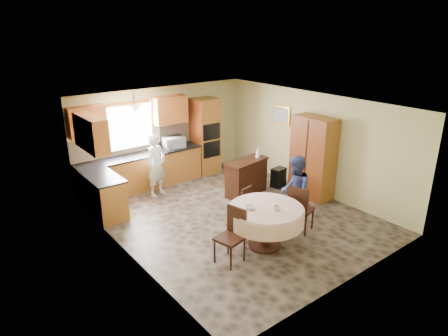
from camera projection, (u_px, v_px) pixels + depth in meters
name	position (u px, v px, depth m)	size (l,w,h in m)	color
floor	(233.00, 216.00, 8.86)	(5.00, 6.00, 0.01)	brown
ceiling	(234.00, 104.00, 8.01)	(5.00, 6.00, 0.01)	white
wall_back	(163.00, 134.00, 10.66)	(5.00, 0.02, 2.50)	#C2BA7C
wall_front	(355.00, 213.00, 6.20)	(5.00, 0.02, 2.50)	#C2BA7C
wall_left	(123.00, 192.00, 7.00)	(0.02, 6.00, 2.50)	#C2BA7C
wall_right	(312.00, 143.00, 9.87)	(0.02, 6.00, 2.50)	#C2BA7C
window	(128.00, 127.00, 9.95)	(1.40, 0.03, 1.10)	white
curtain_left	(99.00, 130.00, 9.47)	(0.22, 0.02, 1.15)	white
curtain_right	(155.00, 121.00, 10.33)	(0.22, 0.02, 1.15)	white
base_cab_back	(141.00, 172.00, 10.23)	(3.30, 0.60, 0.88)	#B37F2F
counter_back	(140.00, 155.00, 10.07)	(3.30, 0.64, 0.04)	black
base_cab_left	(104.00, 197.00, 8.78)	(0.60, 1.20, 0.88)	#B37F2F
counter_left	(102.00, 177.00, 8.63)	(0.64, 1.20, 0.04)	black
backsplash	(134.00, 142.00, 10.19)	(3.30, 0.02, 0.55)	tan
wall_cab_left	(87.00, 122.00, 9.14)	(0.85, 0.33, 0.72)	#CC6C33
wall_cab_right	(170.00, 110.00, 10.40)	(0.90, 0.33, 0.72)	#CC6C33
wall_cab_side	(91.00, 133.00, 8.20)	(0.33, 1.20, 0.72)	#CC6C33
oven_tower	(205.00, 136.00, 11.16)	(0.66, 0.62, 2.12)	#B37F2F
oven_upper	(212.00, 132.00, 10.86)	(0.56, 0.01, 0.45)	black
oven_lower	(212.00, 149.00, 11.03)	(0.56, 0.01, 0.45)	black
pendant	(135.00, 109.00, 9.42)	(0.36, 0.36, 0.18)	beige
sideboard	(246.00, 178.00, 9.88)	(1.17, 0.48, 0.83)	#3B1A10
space_heater	(278.00, 177.00, 10.40)	(0.37, 0.26, 0.51)	black
cupboard	(313.00, 158.00, 9.58)	(0.52, 1.04, 1.99)	#B37F2F
dining_table	(266.00, 216.00, 7.47)	(1.44, 1.44, 0.82)	#3B1A10
chair_left	(233.00, 232.00, 7.04)	(0.52, 0.52, 1.01)	#3B1A10
chair_back	(242.00, 203.00, 8.37)	(0.46, 0.46, 0.86)	#3B1A10
chair_right	(300.00, 207.00, 8.02)	(0.56, 0.56, 1.01)	#3B1A10
framed_picture	(281.00, 115.00, 10.47)	(0.06, 0.62, 0.51)	gold
microwave	(174.00, 142.00, 10.53)	(0.55, 0.37, 0.30)	silver
person_sink	(156.00, 165.00, 9.73)	(0.57, 0.37, 1.55)	silver
person_dining	(295.00, 191.00, 8.29)	(0.73, 0.57, 1.51)	navy
bowl_sideboard	(239.00, 164.00, 9.58)	(0.22, 0.22, 0.05)	#B2B2B2
bottle_sideboard	(258.00, 154.00, 9.89)	(0.12, 0.12, 0.31)	silver
cup_table	(276.00, 208.00, 7.27)	(0.11, 0.11, 0.09)	#B2B2B2
bowl_table	(250.00, 208.00, 7.32)	(0.19, 0.19, 0.06)	#B2B2B2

